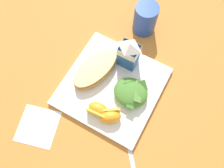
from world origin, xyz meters
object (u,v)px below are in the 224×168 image
object	(u,v)px
cheesy_pizza_bread	(96,69)
milk_carton	(129,53)
paper_napkin	(38,126)
drinking_blue_cup	(145,19)
green_salad_pile	(131,93)
orange_wedge_front	(98,110)
metal_fork	(129,148)
orange_wedge_middle	(110,116)
white_plate	(112,86)

from	to	relation	value
cheesy_pizza_bread	milk_carton	size ratio (longest dim) A/B	1.68
milk_carton	paper_napkin	world-z (taller)	milk_carton
milk_carton	drinking_blue_cup	xyz separation A→B (m)	(-0.02, 0.15, -0.02)
green_salad_pile	milk_carton	bearing A→B (deg)	121.63
green_salad_pile	drinking_blue_cup	bearing A→B (deg)	106.84
orange_wedge_front	metal_fork	xyz separation A→B (m)	(0.12, -0.05, -0.03)
green_salad_pile	metal_fork	world-z (taller)	green_salad_pile
orange_wedge_middle	drinking_blue_cup	world-z (taller)	drinking_blue_cup
orange_wedge_front	orange_wedge_middle	distance (m)	0.04
white_plate	orange_wedge_front	xyz separation A→B (m)	(0.01, -0.09, 0.03)
milk_carton	orange_wedge_front	xyz separation A→B (m)	(0.00, -0.18, -0.04)
paper_napkin	drinking_blue_cup	size ratio (longest dim) A/B	1.05
white_plate	green_salad_pile	xyz separation A→B (m)	(0.06, -0.00, 0.03)
white_plate	green_salad_pile	size ratio (longest dim) A/B	2.80
white_plate	orange_wedge_front	bearing A→B (deg)	-86.49
orange_wedge_middle	paper_napkin	bearing A→B (deg)	-145.30
white_plate	green_salad_pile	distance (m)	0.07
cheesy_pizza_bread	paper_napkin	world-z (taller)	cheesy_pizza_bread
drinking_blue_cup	cheesy_pizza_bread	bearing A→B (deg)	-103.32
paper_napkin	cheesy_pizza_bread	bearing A→B (deg)	74.05
orange_wedge_front	paper_napkin	distance (m)	0.18
cheesy_pizza_bread	orange_wedge_front	world-z (taller)	orange_wedge_front
white_plate	orange_wedge_front	size ratio (longest dim) A/B	4.48
white_plate	cheesy_pizza_bread	size ratio (longest dim) A/B	1.52
paper_napkin	drinking_blue_cup	xyz separation A→B (m)	(0.12, 0.45, 0.05)
milk_carton	orange_wedge_front	distance (m)	0.19
white_plate	orange_wedge_middle	size ratio (longest dim) A/B	4.01
white_plate	paper_napkin	distance (m)	0.25
orange_wedge_front	orange_wedge_middle	size ratio (longest dim) A/B	0.89
cheesy_pizza_bread	green_salad_pile	bearing A→B (deg)	-7.95
orange_wedge_middle	metal_fork	distance (m)	0.10
green_salad_pile	metal_fork	size ratio (longest dim) A/B	0.64
orange_wedge_middle	cheesy_pizza_bread	bearing A→B (deg)	135.38
green_salad_pile	milk_carton	world-z (taller)	milk_carton
metal_fork	drinking_blue_cup	world-z (taller)	drinking_blue_cup
orange_wedge_front	metal_fork	distance (m)	0.14
white_plate	metal_fork	bearing A→B (deg)	-46.23
white_plate	orange_wedge_front	world-z (taller)	orange_wedge_front
cheesy_pizza_bread	paper_napkin	bearing A→B (deg)	-105.95
milk_carton	paper_napkin	bearing A→B (deg)	-114.02
milk_carton	drinking_blue_cup	world-z (taller)	milk_carton
green_salad_pile	drinking_blue_cup	distance (m)	0.25
white_plate	cheesy_pizza_bread	distance (m)	0.07
drinking_blue_cup	paper_napkin	bearing A→B (deg)	-104.65
green_salad_pile	orange_wedge_front	distance (m)	0.11
milk_carton	metal_fork	distance (m)	0.27
drinking_blue_cup	orange_wedge_front	bearing A→B (deg)	-87.16
metal_fork	orange_wedge_middle	bearing A→B (deg)	152.05
milk_carton	orange_wedge_front	world-z (taller)	milk_carton
green_salad_pile	paper_napkin	distance (m)	0.28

